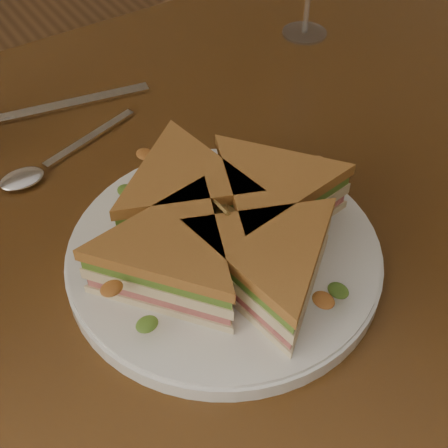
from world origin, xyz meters
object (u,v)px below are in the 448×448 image
spoon (40,169)px  knife (57,107)px  table (179,274)px  sandwich_wedges (224,228)px  plate (224,255)px

spoon → knife: size_ratio=0.84×
table → sandwich_wedges: size_ratio=4.18×
sandwich_wedges → knife: sandwich_wedges is taller
table → plate: bearing=-85.8°
table → spoon: (-0.09, 0.13, 0.10)m
plate → knife: bearing=96.4°
knife → sandwich_wedges: bearing=-72.2°
knife → plate: bearing=-72.2°
table → spoon: 0.19m
plate → spoon: 0.24m
sandwich_wedges → knife: bearing=96.4°
sandwich_wedges → plate: bearing=97.1°
sandwich_wedges → knife: size_ratio=1.35×
sandwich_wedges → knife: 0.32m
plate → knife: size_ratio=1.36×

